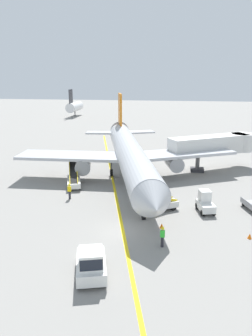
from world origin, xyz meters
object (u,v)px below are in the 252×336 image
(baggage_tug_near_wing, at_px, (205,203))
(belt_loader_forward_hold, at_px, (157,203))
(pushback_tug, at_px, (91,264))
(airliner, at_px, (129,153))
(ground_crew_wing_walker, at_px, (69,191))
(safety_cone_nose_right, at_px, (162,226))
(ground_crew_marshaller, at_px, (162,236))
(safety_cone_nose_left, at_px, (250,236))
(jet_bridge, at_px, (217,145))
(belt_loader_aft_hold, at_px, (74,180))

(baggage_tug_near_wing, distance_m, belt_loader_forward_hold, 4.65)
(pushback_tug, xyz_separation_m, baggage_tug_near_wing, (8.30, 11.94, -0.07))
(pushback_tug, bearing_deg, airliner, 91.36)
(ground_crew_wing_walker, xyz_separation_m, safety_cone_nose_right, (10.16, -5.40, -0.69))
(pushback_tug, height_order, ground_crew_marshaller, pushback_tug)
(baggage_tug_near_wing, distance_m, safety_cone_nose_left, 5.95)
(jet_bridge, bearing_deg, baggage_tug_near_wing, -100.30)
(baggage_tug_near_wing, xyz_separation_m, belt_loader_forward_hold, (-4.63, -0.45, -0.15))
(airliner, xyz_separation_m, ground_crew_wing_walker, (-5.38, -7.77, -2.51))
(pushback_tug, height_order, belt_loader_aft_hold, belt_loader_aft_hold)
(airliner, xyz_separation_m, belt_loader_forward_hold, (4.17, -9.43, -2.64))
(pushback_tug, distance_m, safety_cone_nose_left, 13.46)
(jet_bridge, height_order, ground_crew_marshaller, jet_bridge)
(jet_bridge, relative_size, belt_loader_aft_hold, 2.39)
(belt_loader_aft_hold, relative_size, safety_cone_nose_right, 11.69)
(airliner, relative_size, jet_bridge, 2.84)
(belt_loader_forward_hold, bearing_deg, pushback_tug, -107.74)
(ground_crew_wing_walker, bearing_deg, safety_cone_nose_right, -28.01)
(airliner, distance_m, belt_loader_aft_hold, 7.71)
(jet_bridge, distance_m, pushback_tug, 29.56)
(ground_crew_marshaller, xyz_separation_m, safety_cone_nose_left, (7.03, 2.40, -0.69))
(airliner, relative_size, safety_cone_nose_right, 79.24)
(jet_bridge, xyz_separation_m, belt_loader_aft_hold, (-17.79, -10.11, -2.77))
(pushback_tug, height_order, baggage_tug_near_wing, pushback_tug)
(jet_bridge, bearing_deg, safety_cone_nose_right, -109.19)
(airliner, xyz_separation_m, belt_loader_aft_hold, (-6.20, -3.74, -2.64))
(belt_loader_forward_hold, relative_size, ground_crew_marshaller, 2.89)
(safety_cone_nose_left, xyz_separation_m, safety_cone_nose_right, (-7.21, 0.77, 0.00))
(jet_bridge, distance_m, ground_crew_wing_walker, 22.24)
(pushback_tug, bearing_deg, ground_crew_marshaller, 45.66)
(belt_loader_forward_hold, bearing_deg, belt_loader_aft_hold, 151.25)
(belt_loader_forward_hold, bearing_deg, safety_cone_nose_left, -30.04)
(airliner, xyz_separation_m, pushback_tug, (0.49, -20.92, -2.42))
(belt_loader_aft_hold, xyz_separation_m, safety_cone_nose_right, (10.98, -9.44, -0.56))
(jet_bridge, height_order, safety_cone_nose_right, jet_bridge)
(airliner, bearing_deg, ground_crew_wing_walker, -124.69)
(baggage_tug_near_wing, relative_size, belt_loader_aft_hold, 0.51)
(baggage_tug_near_wing, bearing_deg, pushback_tug, -124.81)
(jet_bridge, bearing_deg, belt_loader_aft_hold, -150.40)
(baggage_tug_near_wing, relative_size, ground_crew_marshaller, 1.55)
(jet_bridge, bearing_deg, pushback_tug, -112.12)
(airliner, relative_size, ground_crew_wing_walker, 20.51)
(baggage_tug_near_wing, relative_size, belt_loader_forward_hold, 0.54)
(belt_loader_aft_hold, distance_m, ground_crew_wing_walker, 4.12)
(ground_crew_marshaller, relative_size, safety_cone_nose_left, 3.86)
(pushback_tug, height_order, belt_loader_forward_hold, belt_loader_forward_hold)
(jet_bridge, height_order, pushback_tug, jet_bridge)
(pushback_tug, height_order, ground_crew_wing_walker, pushback_tug)
(ground_crew_wing_walker, distance_m, safety_cone_nose_right, 11.53)
(safety_cone_nose_left, bearing_deg, pushback_tug, -148.78)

